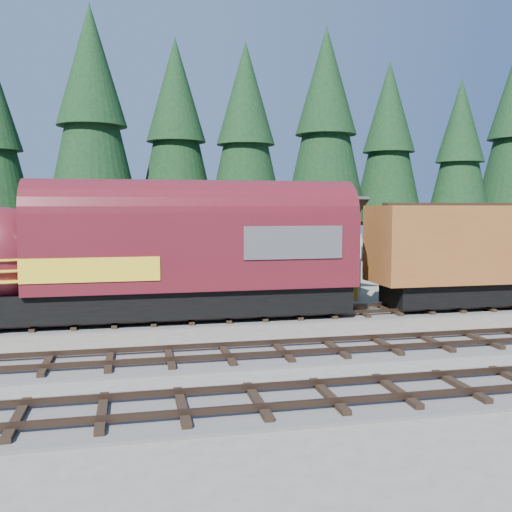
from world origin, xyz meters
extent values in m
plane|color=#6B665B|center=(0.00, 0.00, 0.00)|extent=(120.00, 120.00, 0.00)
cube|color=#4C4947|center=(10.00, 4.00, 0.04)|extent=(68.00, 3.20, 0.08)
cube|color=#38281E|center=(10.00, 3.28, 0.25)|extent=(68.00, 0.08, 0.16)
cube|color=#38281E|center=(10.00, 4.72, 0.25)|extent=(68.00, 0.08, 0.16)
cube|color=#4C4947|center=(-10.00, 18.00, 0.04)|extent=(32.00, 3.20, 0.08)
cube|color=#38281E|center=(-10.00, 17.28, 0.25)|extent=(32.00, 0.08, 0.16)
cube|color=#38281E|center=(-10.00, 18.72, 0.25)|extent=(32.00, 0.08, 0.16)
cube|color=gold|center=(0.00, 10.50, 1.70)|extent=(12.00, 6.00, 3.40)
cube|color=gold|center=(0.00, 10.50, 4.12)|extent=(11.88, 3.30, 1.44)
cube|color=white|center=(-6.04, 9.50, 2.20)|extent=(0.06, 2.40, 0.60)
cone|color=black|center=(-7.95, 24.33, 11.47)|extent=(7.00, 7.00, 15.94)
cone|color=black|center=(-1.64, 27.09, 10.73)|extent=(6.55, 6.55, 14.92)
cone|color=black|center=(3.60, 24.88, 10.36)|extent=(6.32, 6.32, 14.41)
cone|color=black|center=(10.82, 26.69, 11.64)|extent=(7.10, 7.10, 16.18)
cone|color=black|center=(17.12, 27.91, 10.33)|extent=(6.30, 6.30, 14.36)
cone|color=black|center=(22.68, 25.53, 9.29)|extent=(5.67, 5.67, 12.92)
cube|color=black|center=(-3.52, 4.00, 0.89)|extent=(14.55, 2.60, 1.12)
cube|color=#54131B|center=(-2.70, 4.00, 2.98)|extent=(13.27, 3.06, 3.06)
ellipsoid|color=#54131B|center=(-10.16, 4.00, 2.88)|extent=(3.88, 3.00, 3.78)
cube|color=#38383A|center=(1.07, 4.00, 3.34)|extent=(4.08, 3.12, 1.33)
camera|label=1|loc=(-5.27, -19.48, 4.79)|focal=40.00mm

